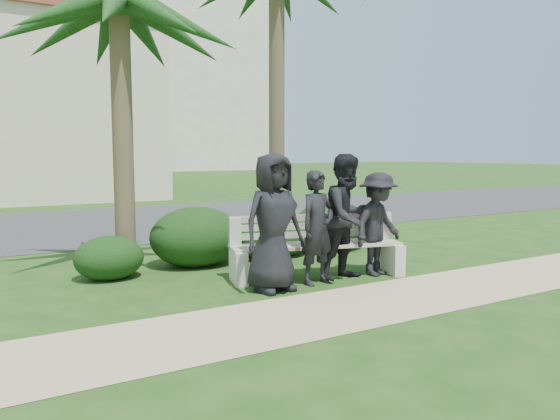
# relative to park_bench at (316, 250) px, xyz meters

# --- Properties ---
(ground) EXTENTS (160.00, 160.00, 0.00)m
(ground) POSITION_rel_park_bench_xyz_m (-0.12, 0.26, -0.42)
(ground) COLOR #194012
(ground) RESTS_ON ground
(footpath) EXTENTS (30.00, 1.60, 0.01)m
(footpath) POSITION_rel_park_bench_xyz_m (-0.12, -1.54, -0.42)
(footpath) COLOR tan
(footpath) RESTS_ON ground
(asphalt_street) EXTENTS (160.00, 8.00, 0.01)m
(asphalt_street) POSITION_rel_park_bench_xyz_m (-0.12, 8.26, -0.42)
(asphalt_street) COLOR #2D2D30
(asphalt_street) RESTS_ON ground
(stucco_bldg_right) EXTENTS (8.40, 8.40, 7.30)m
(stucco_bldg_right) POSITION_rel_park_bench_xyz_m (-1.12, 18.26, 3.25)
(stucco_bldg_right) COLOR beige
(stucco_bldg_right) RESTS_ON ground
(hotel_tower) EXTENTS (26.00, 18.00, 37.30)m
(hotel_tower) POSITION_rel_park_bench_xyz_m (13.88, 55.26, 12.99)
(hotel_tower) COLOR beige
(hotel_tower) RESTS_ON ground
(park_bench) EXTENTS (2.78, 1.29, 0.92)m
(park_bench) POSITION_rel_park_bench_xyz_m (0.00, 0.00, 0.00)
(park_bench) COLOR #AFA293
(park_bench) RESTS_ON ground
(man_a) EXTENTS (0.98, 0.69, 1.89)m
(man_a) POSITION_rel_park_bench_xyz_m (-0.97, -0.36, 0.53)
(man_a) COLOR black
(man_a) RESTS_ON ground
(man_b) EXTENTS (0.65, 0.48, 1.64)m
(man_b) POSITION_rel_park_bench_xyz_m (-0.22, -0.34, 0.41)
(man_b) COLOR black
(man_b) RESTS_ON ground
(man_c) EXTENTS (1.03, 0.88, 1.88)m
(man_c) POSITION_rel_park_bench_xyz_m (0.34, -0.33, 0.52)
(man_c) COLOR black
(man_c) RESTS_ON ground
(man_d) EXTENTS (1.15, 0.83, 1.60)m
(man_d) POSITION_rel_park_bench_xyz_m (0.90, -0.36, 0.38)
(man_d) COLOR black
(man_d) RESTS_ON ground
(hedge_a) EXTENTS (1.04, 0.86, 0.68)m
(hedge_a) POSITION_rel_park_bench_xyz_m (-2.73, 1.52, -0.08)
(hedge_a) COLOR black
(hedge_a) RESTS_ON ground
(hedge_b) EXTENTS (1.58, 1.30, 1.03)m
(hedge_b) POSITION_rel_park_bench_xyz_m (-1.21, 1.80, 0.10)
(hedge_b) COLOR black
(hedge_b) RESTS_ON ground
(hedge_c) EXTENTS (1.25, 1.03, 0.82)m
(hedge_c) POSITION_rel_park_bench_xyz_m (0.09, 1.75, -0.01)
(hedge_c) COLOR black
(hedge_c) RESTS_ON ground
(hedge_d) EXTENTS (1.28, 1.06, 0.84)m
(hedge_d) POSITION_rel_park_bench_xyz_m (0.40, 1.81, 0.00)
(hedge_d) COLOR black
(hedge_d) RESTS_ON ground
(hedge_e) EXTENTS (1.53, 1.26, 1.00)m
(hedge_e) POSITION_rel_park_bench_xyz_m (1.67, 1.88, 0.08)
(hedge_e) COLOR black
(hedge_e) RESTS_ON ground
(palm_left) EXTENTS (3.00, 3.00, 5.12)m
(palm_left) POSITION_rel_park_bench_xyz_m (-2.36, 1.94, 3.75)
(palm_left) COLOR brown
(palm_left) RESTS_ON ground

